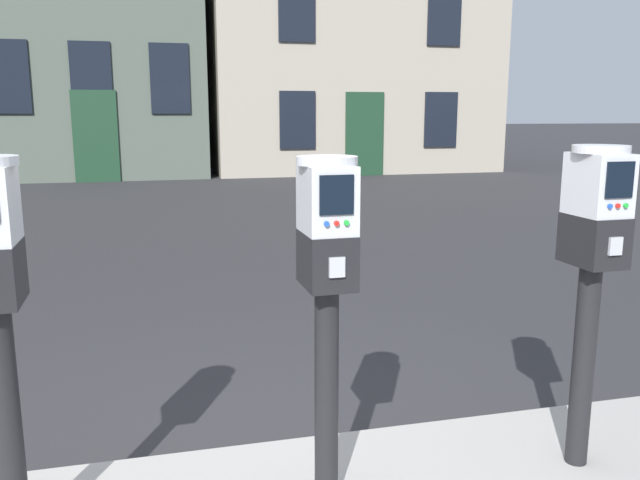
# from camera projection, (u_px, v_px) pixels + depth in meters

# --- Properties ---
(parking_meter_twin_adjacent) EXTENTS (0.22, 0.25, 1.31)m
(parking_meter_twin_adjacent) POSITION_uv_depth(u_px,v_px,m) (327.00, 270.00, 2.34)
(parking_meter_twin_adjacent) COLOR black
(parking_meter_twin_adjacent) RESTS_ON sidewalk_slab
(parking_meter_end_of_row) EXTENTS (0.22, 0.25, 1.34)m
(parking_meter_end_of_row) POSITION_uv_depth(u_px,v_px,m) (593.00, 250.00, 2.60)
(parking_meter_end_of_row) COLOR black
(parking_meter_end_of_row) RESTS_ON sidewalk_slab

